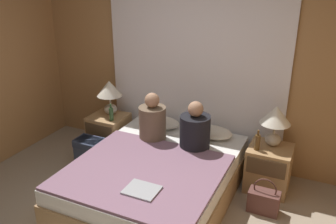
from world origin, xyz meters
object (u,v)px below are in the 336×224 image
Objects in this scene: pillow_left at (160,122)px; handbag_on_floor at (264,201)px; beer_bottle_on_left_stand at (111,114)px; beer_bottle_on_right_stand at (257,142)px; nightstand_right at (268,168)px; person_left_in_bed at (152,121)px; laptop_on_bed at (142,190)px; bed at (156,179)px; pillow_right at (211,132)px; backpack_on_floor at (90,151)px; person_right_in_bed at (195,130)px; lamp_right at (275,119)px; lamp_left at (109,92)px; nightstand_left at (109,133)px.

pillow_left reaches higher than handbag_on_floor.
beer_bottle_on_right_stand is at bearing 0.00° from beer_bottle_on_left_stand.
nightstand_right is 0.40m from beer_bottle_on_right_stand.
person_left_in_bed is 1.89× the size of laptop_on_bed.
bed reaches higher than handbag_on_floor.
handbag_on_floor is (0.98, 0.86, -0.38)m from laptop_on_bed.
pillow_right is at bearing 82.29° from laptop_on_bed.
backpack_on_floor is at bearing 145.91° from laptop_on_bed.
person_right_in_bed is (0.63, -0.36, 0.17)m from pillow_left.
lamp_right is 0.83× the size of person_right_in_bed.
lamp_left reaches higher than handbag_on_floor.
nightstand_right reaches higher than handbag_on_floor.
person_left_in_bed reaches higher than nightstand_right.
person_left_in_bed is 1.54m from handbag_on_floor.
person_left_in_bed is 2.56× the size of beer_bottle_on_left_stand.
pillow_right reaches higher than laptop_on_bed.
pillow_left is (-1.45, 0.02, -0.32)m from lamp_right.
lamp_right reaches higher than handbag_on_floor.
person_left_in_bed is at bearing 172.32° from handbag_on_floor.
handbag_on_floor is at bearing -84.05° from nightstand_right.
beer_bottle_on_left_stand is 2.19m from handbag_on_floor.
lamp_right is 1.53× the size of laptop_on_bed.
pillow_right is 0.64m from beer_bottle_on_right_stand.
beer_bottle_on_right_stand is (0.95, 0.60, 0.39)m from bed.
beer_bottle_on_right_stand reaches higher than handbag_on_floor.
person_left_in_bed is (-1.36, -0.34, -0.14)m from lamp_right.
lamp_left is 2.03× the size of beer_bottle_on_right_stand.
person_left_in_bed is 1.24m from beer_bottle_on_right_stand.
laptop_on_bed is at bearing -123.99° from lamp_right.
lamp_left is 1.48m from pillow_right.
person_left_in_bed is at bearing 180.00° from person_right_in_bed.
lamp_left is 1.00× the size of lamp_right.
nightstand_right is 2.21m from backpack_on_floor.
bed is 3.44× the size of person_left_in_bed.
person_left_in_bed reaches higher than person_right_in_bed.
lamp_left is at bearing 180.00° from lamp_right.
person_left_in_bed is (0.83, -0.27, 0.45)m from nightstand_left.
beer_bottle_on_right_stand is at bearing 13.05° from person_right_in_bed.
nightstand_left is 0.99× the size of pillow_right.
handbag_on_floor is at bearing -7.68° from person_left_in_bed.
lamp_left is 0.89× the size of pillow_right.
pillow_right is (1.45, 0.02, -0.32)m from lamp_left.
lamp_right is at bearing -1.83° from pillow_right.
pillow_right is at bearing 78.40° from person_right_in_bed.
person_left_in_bed is 0.54m from person_right_in_bed.
pillow_left reaches higher than nightstand_left.
pillow_left is at bearing 176.13° from nightstand_right.
beer_bottle_on_right_stand reaches higher than backpack_on_floor.
backpack_on_floor is (-2.16, -0.49, -0.04)m from nightstand_right.
bed is 1.19m from beer_bottle_on_right_stand.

